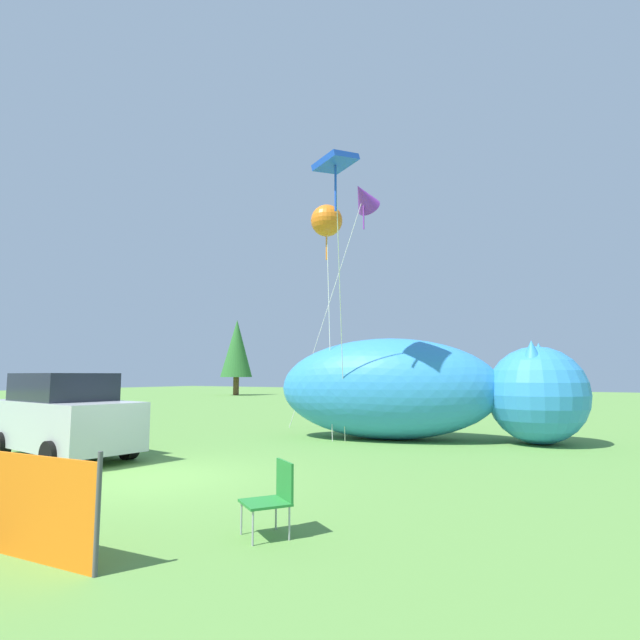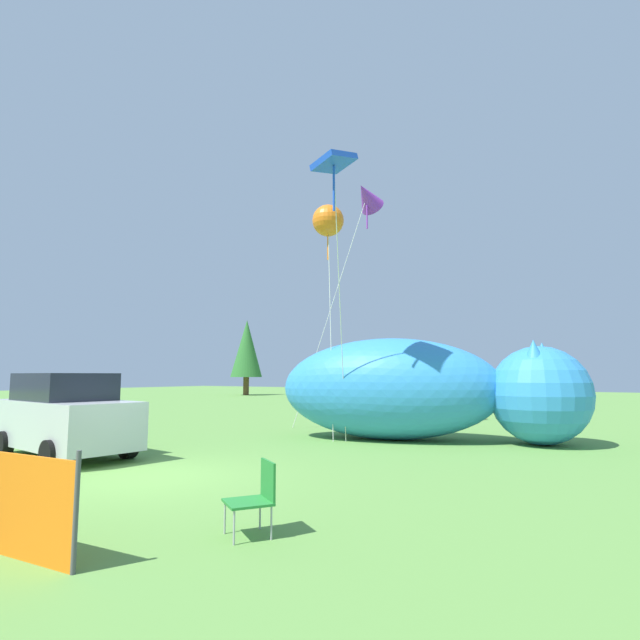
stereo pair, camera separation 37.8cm
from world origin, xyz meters
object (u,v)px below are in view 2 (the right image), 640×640
Objects in this scene: parked_car at (66,416)px; kite_orange_flower at (328,221)px; inflatable_cat at (421,393)px; kite_purple_delta at (367,197)px; kite_blue_box at (334,168)px; folding_chair at (257,493)px.

parked_car is 0.58× the size of kite_orange_flower.
kite_purple_delta reaches higher than inflatable_cat.
parked_car is at bearing -117.23° from kite_orange_flower.
kite_purple_delta reaches higher than kite_blue_box.
kite_blue_box is 3.33m from kite_orange_flower.
inflatable_cat is at bearing 57.61° from parked_car.
kite_blue_box is at bearing 42.40° from parked_car.
kite_purple_delta is at bearing 79.85° from parked_car.
kite_orange_flower is (-2.67, -0.93, 5.50)m from inflatable_cat.
kite_blue_box reaches higher than inflatable_cat.
parked_car is 0.56× the size of kite_blue_box.
inflatable_cat is 6.96m from kite_blue_box.
inflatable_cat reaches higher than parked_car.
parked_car is 7.86m from folding_chair.
folding_chair is 11.46m from kite_orange_flower.
inflatable_cat is (6.01, 7.42, 0.44)m from parked_car.
kite_blue_box is 6.74m from kite_purple_delta.
kite_blue_box reaches higher than parked_car.
parked_car is 9.00m from kite_blue_box.
kite_orange_flower is (0.35, -3.43, -1.94)m from kite_purple_delta.
kite_orange_flower is at bearing -120.34° from folding_chair.
kite_blue_box is (-2.36, 5.77, 6.78)m from folding_chair.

